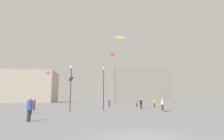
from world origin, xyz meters
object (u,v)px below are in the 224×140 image
(person_in_white, at_px, (162,103))
(person_in_red, at_px, (34,104))
(kite_emerald_diamond, at_px, (120,56))
(person_in_purple, at_px, (109,102))
(kite_cobalt_diamond, at_px, (71,79))
(kite_magenta_diamond, at_px, (48,73))
(person_in_black, at_px, (141,104))
(lamppost_east, at_px, (71,82))
(building_centre_hall, at_px, (142,86))
(kite_lime_delta, at_px, (120,38))
(person_in_yellow, at_px, (154,102))
(person_in_grey, at_px, (136,102))
(person_in_teal, at_px, (31,106))
(person_in_blue, at_px, (29,108))
(kite_crimson_delta, at_px, (112,56))
(building_left_hall, at_px, (26,87))
(lamppost_west, at_px, (104,82))

(person_in_white, bearing_deg, person_in_red, -61.68)
(kite_emerald_diamond, bearing_deg, person_in_purple, -147.69)
(kite_cobalt_diamond, xyz_separation_m, kite_magenta_diamond, (-5.33, -1.82, 1.21))
(person_in_black, relative_size, lamppost_east, 0.27)
(person_in_white, bearing_deg, person_in_black, -96.97)
(person_in_white, xyz_separation_m, building_centre_hall, (9.61, 54.38, 6.81))
(person_in_red, bearing_deg, kite_lime_delta, -145.49)
(person_in_yellow, xyz_separation_m, person_in_grey, (-3.31, 1.68, -0.01))
(lamppost_east, bearing_deg, person_in_white, 10.69)
(person_in_purple, bearing_deg, person_in_red, -178.03)
(person_in_black, xyz_separation_m, kite_emerald_diamond, (-2.21, 9.68, 10.22))
(person_in_black, bearing_deg, kite_cobalt_diamond, 83.34)
(kite_cobalt_diamond, bearing_deg, kite_emerald_diamond, -31.74)
(person_in_yellow, xyz_separation_m, kite_cobalt_diamond, (-18.59, 9.97, 5.78))
(person_in_grey, height_order, kite_cobalt_diamond, kite_cobalt_diamond)
(person_in_teal, bearing_deg, person_in_blue, -84.93)
(person_in_yellow, bearing_deg, building_centre_hall, 17.54)
(person_in_yellow, height_order, person_in_purple, person_in_purple)
(kite_crimson_delta, distance_m, building_left_hall, 57.20)
(kite_cobalt_diamond, bearing_deg, kite_crimson_delta, -18.58)
(lamppost_west, bearing_deg, building_centre_hall, 71.34)
(person_in_yellow, distance_m, kite_cobalt_diamond, 21.88)
(person_in_yellow, bearing_deg, person_in_purple, 112.01)
(kite_lime_delta, distance_m, building_left_hall, 70.32)
(kite_emerald_diamond, xyz_separation_m, kite_magenta_diamond, (-17.37, 5.63, -3.18))
(person_in_red, distance_m, lamppost_west, 10.96)
(person_in_white, height_order, kite_cobalt_diamond, kite_cobalt_diamond)
(person_in_blue, bearing_deg, person_in_white, 63.59)
(person_in_white, bearing_deg, person_in_purple, -111.93)
(lamppost_west, bearing_deg, person_in_black, 22.49)
(kite_magenta_diamond, xyz_separation_m, kite_lime_delta, (16.01, -18.11, 2.91))
(kite_magenta_diamond, relative_size, lamppost_east, 2.57)
(person_in_yellow, distance_m, kite_crimson_delta, 15.34)
(kite_lime_delta, bearing_deg, kite_crimson_delta, 90.82)
(kite_cobalt_diamond, xyz_separation_m, kite_lime_delta, (10.68, -19.92, 4.12))
(person_in_yellow, bearing_deg, person_in_red, 139.14)
(person_in_yellow, height_order, building_centre_hall, building_centre_hall)
(lamppost_east, bearing_deg, lamppost_west, 26.40)
(person_in_teal, distance_m, kite_crimson_delta, 26.42)
(kite_emerald_diamond, bearing_deg, person_in_yellow, -21.07)
(person_in_teal, distance_m, person_in_red, 7.08)
(building_centre_hall, height_order, lamppost_west, building_centre_hall)
(kite_lime_delta, bearing_deg, person_in_yellow, 51.51)
(person_in_blue, relative_size, kite_cobalt_diamond, 0.18)
(kite_crimson_delta, bearing_deg, person_in_red, -130.87)
(person_in_grey, relative_size, kite_lime_delta, 0.17)
(person_in_teal, height_order, kite_cobalt_diamond, kite_cobalt_diamond)
(building_centre_hall, bearing_deg, person_in_teal, -114.01)
(person_in_white, relative_size, person_in_teal, 1.12)
(person_in_white, distance_m, kite_cobalt_diamond, 26.39)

